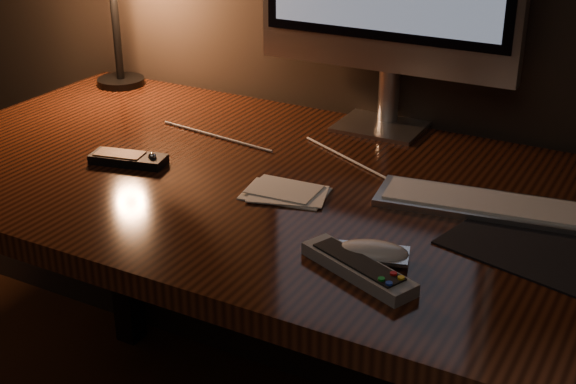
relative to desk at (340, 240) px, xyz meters
The scene contains 8 objects.
desk is the anchor object (origin of this frame).
keyboard 0.31m from the desk, ahead, with size 0.39×0.11×0.01m, color silver.
mousepad 0.40m from the desk, 14.61° to the right, with size 0.25×0.20×0.00m, color black.
mouse 0.33m from the desk, 56.62° to the right, with size 0.10×0.05×0.02m, color white.
media_remote 0.41m from the desk, 159.33° to the right, with size 0.15×0.08×0.03m.
tv_remote 0.37m from the desk, 61.04° to the right, with size 0.19×0.11×0.02m.
papers 0.18m from the desk, 112.85° to the right, with size 0.14×0.09×0.01m, color white.
cable 0.21m from the desk, 162.23° to the left, with size 0.00×0.00×0.54m, color white.
Camera 1 is at (0.54, 0.75, 1.31)m, focal length 50.00 mm.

